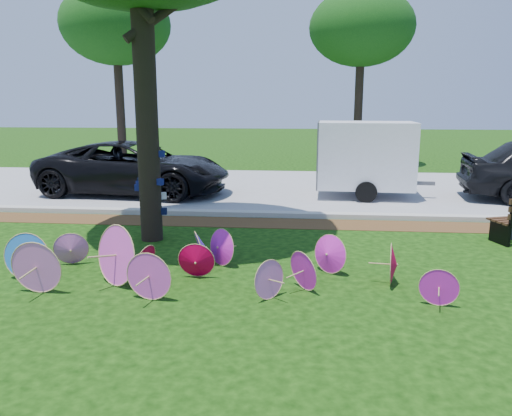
{
  "coord_description": "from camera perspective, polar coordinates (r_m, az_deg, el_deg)",
  "views": [
    {
      "loc": [
        1.32,
        -6.79,
        2.8
      ],
      "look_at": [
        0.5,
        2.0,
        0.9
      ],
      "focal_mm": 35.0,
      "sensor_mm": 36.0,
      "label": 1
    }
  ],
  "objects": [
    {
      "name": "cargo_trailer",
      "position": [
        15.0,
        12.4,
        5.95
      ],
      "size": [
        2.8,
        1.85,
        2.5
      ],
      "primitive_type": "cube",
      "rotation": [
        0.0,
        0.0,
        -0.05
      ],
      "color": "white",
      "rests_on": "ground"
    },
    {
      "name": "parasol_pile",
      "position": [
        7.93,
        -9.2,
        -5.89
      ],
      "size": [
        6.94,
        1.98,
        0.97
      ],
      "color": "#D71FB7",
      "rests_on": "ground"
    },
    {
      "name": "street",
      "position": [
        16.43,
        0.65,
        2.36
      ],
      "size": [
        90.0,
        8.0,
        0.01
      ],
      "primitive_type": "cube",
      "color": "gray",
      "rests_on": "ground"
    },
    {
      "name": "curb",
      "position": [
        12.37,
        -0.93,
        -0.65
      ],
      "size": [
        90.0,
        0.3,
        0.12
      ],
      "primitive_type": "cube",
      "color": "#B7B5AD",
      "rests_on": "ground"
    },
    {
      "name": "mulch_strip",
      "position": [
        11.7,
        -1.3,
        -1.67
      ],
      "size": [
        90.0,
        1.0,
        0.01
      ],
      "primitive_type": "cube",
      "color": "#472D16",
      "rests_on": "ground"
    },
    {
      "name": "ground",
      "position": [
        7.46,
        -5.34,
        -9.95
      ],
      "size": [
        90.0,
        90.0,
        0.0
      ],
      "primitive_type": "plane",
      "color": "black",
      "rests_on": "ground"
    },
    {
      "name": "bg_trees",
      "position": [
        21.64,
        11.77,
        19.79
      ],
      "size": [
        23.75,
        6.19,
        7.4
      ],
      "color": "black",
      "rests_on": "ground"
    },
    {
      "name": "black_van",
      "position": [
        15.67,
        -13.71,
        4.47
      ],
      "size": [
        5.94,
        3.1,
        1.6
      ],
      "primitive_type": "imported",
      "rotation": [
        0.0,
        0.0,
        1.49
      ],
      "color": "black",
      "rests_on": "ground"
    }
  ]
}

